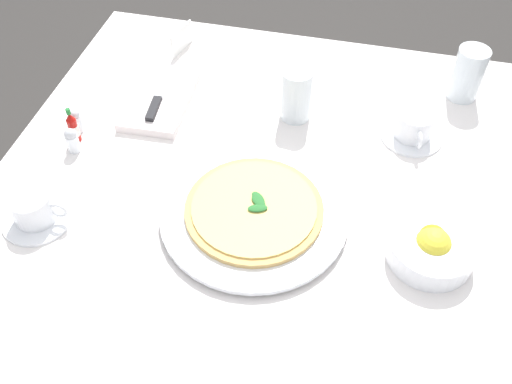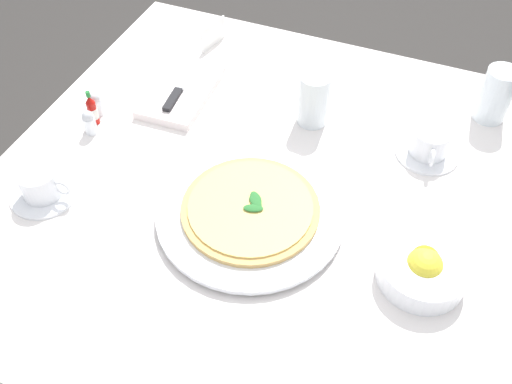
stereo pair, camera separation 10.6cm
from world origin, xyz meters
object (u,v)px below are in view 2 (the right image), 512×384
(pizza, at_px, (251,208))
(dinner_knife, at_px, (181,86))
(coffee_cup_left_edge, at_px, (430,144))
(hot_sauce_bottle, at_px, (92,110))
(water_glass_near_left, at_px, (313,102))
(napkin_folded, at_px, (181,92))
(water_glass_far_right, at_px, (495,98))
(menu_card, at_px, (213,34))
(coffee_cup_back_corner, at_px, (41,185))
(citrus_bowl, at_px, (423,269))
(pizza_plate, at_px, (251,213))
(pepper_shaker, at_px, (90,123))
(salt_shaker, at_px, (96,105))

(pizza, relative_size, dinner_knife, 1.30)
(coffee_cup_left_edge, distance_m, hot_sauce_bottle, 0.70)
(water_glass_near_left, distance_m, napkin_folded, 0.31)
(water_glass_far_right, bearing_deg, hot_sauce_bottle, 113.23)
(water_glass_near_left, bearing_deg, coffee_cup_left_edge, -92.35)
(coffee_cup_left_edge, bearing_deg, menu_card, 71.38)
(coffee_cup_back_corner, relative_size, water_glass_far_right, 1.10)
(citrus_bowl, height_order, menu_card, citrus_bowl)
(water_glass_far_right, bearing_deg, citrus_bowl, 173.13)
(pizza_plate, height_order, menu_card, menu_card)
(pizza_plate, bearing_deg, citrus_bowl, -92.74)
(coffee_cup_left_edge, distance_m, citrus_bowl, 0.31)
(dinner_knife, distance_m, pepper_shaker, 0.22)
(pizza_plate, xyz_separation_m, pizza, (0.00, -0.00, 0.01))
(citrus_bowl, distance_m, menu_card, 0.79)
(water_glass_far_right, height_order, dinner_knife, water_glass_far_right)
(coffee_cup_left_edge, bearing_deg, dinner_knife, 91.63)
(water_glass_near_left, bearing_deg, water_glass_far_right, -66.22)
(napkin_folded, relative_size, pepper_shaker, 4.01)
(pizza_plate, bearing_deg, salt_shaker, 70.86)
(dinner_knife, xyz_separation_m, pepper_shaker, (-0.18, 0.12, 0.00))
(coffee_cup_left_edge, relative_size, napkin_folded, 0.58)
(pizza_plate, relative_size, pizza, 1.36)
(citrus_bowl, bearing_deg, dinner_knife, 64.23)
(coffee_cup_back_corner, xyz_separation_m, hot_sauce_bottle, (0.21, 0.02, 0.01))
(pepper_shaker, bearing_deg, citrus_bowl, -98.35)
(pizza, xyz_separation_m, hot_sauce_bottle, (0.12, 0.41, 0.01))
(coffee_cup_left_edge, relative_size, menu_card, 1.49)
(water_glass_far_right, height_order, citrus_bowl, water_glass_far_right)
(pizza, relative_size, citrus_bowl, 1.70)
(menu_card, bearing_deg, pizza_plate, 45.54)
(citrus_bowl, relative_size, salt_shaker, 2.67)
(coffee_cup_back_corner, distance_m, dinner_knife, 0.38)
(dinner_knife, distance_m, citrus_bowl, 0.66)
(pizza_plate, xyz_separation_m, pepper_shaker, (0.09, 0.40, 0.01))
(dinner_knife, bearing_deg, pizza, -139.73)
(pizza, relative_size, menu_card, 2.88)
(pizza, relative_size, salt_shaker, 4.53)
(pizza, distance_m, water_glass_far_right, 0.59)
(coffee_cup_back_corner, bearing_deg, menu_card, -8.76)
(water_glass_far_right, bearing_deg, dinner_knife, 105.50)
(water_glass_near_left, bearing_deg, hot_sauce_bottle, 112.78)
(pizza, height_order, water_glass_far_right, water_glass_far_right)
(hot_sauce_bottle, xyz_separation_m, salt_shaker, (0.03, 0.01, -0.01))
(hot_sauce_bottle, height_order, salt_shaker, hot_sauce_bottle)
(napkin_folded, xyz_separation_m, pepper_shaker, (-0.18, 0.12, 0.02))
(citrus_bowl, bearing_deg, coffee_cup_back_corner, 96.60)
(pizza_plate, distance_m, hot_sauce_bottle, 0.43)
(citrus_bowl, bearing_deg, pizza_plate, 87.26)
(hot_sauce_bottle, bearing_deg, coffee_cup_left_edge, -75.94)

